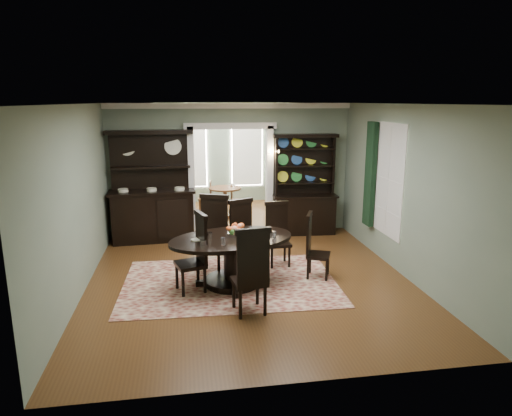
% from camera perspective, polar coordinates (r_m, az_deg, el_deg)
% --- Properties ---
extents(room, '(5.51, 6.01, 3.01)m').
position_cam_1_polar(room, '(7.61, -0.87, 2.09)').
color(room, '#593517').
rests_on(room, ground).
extents(parlor, '(3.51, 3.50, 3.01)m').
position_cam_1_polar(parlor, '(13.01, -4.33, 6.46)').
color(parlor, '#593517').
rests_on(parlor, ground).
extents(doorway_trim, '(2.08, 0.25, 2.57)m').
position_cam_1_polar(doorway_trim, '(10.50, -3.18, 5.40)').
color(doorway_trim, silver).
rests_on(doorway_trim, floor).
extents(right_window, '(0.15, 1.47, 2.12)m').
position_cam_1_polar(right_window, '(9.20, 15.19, 3.73)').
color(right_window, white).
rests_on(right_window, wall_right).
extents(wall_sconce, '(0.27, 0.21, 0.21)m').
position_cam_1_polar(wall_sconce, '(10.45, 2.12, 6.88)').
color(wall_sconce, gold).
rests_on(wall_sconce, back_wall_right).
extents(rug, '(3.70, 2.60, 0.01)m').
position_cam_1_polar(rug, '(7.95, -3.26, -9.26)').
color(rug, maroon).
rests_on(rug, floor).
extents(dining_table, '(2.38, 2.38, 0.83)m').
position_cam_1_polar(dining_table, '(7.68, -3.04, -5.51)').
color(dining_table, black).
rests_on(dining_table, rug).
extents(centerpiece, '(1.44, 0.92, 0.24)m').
position_cam_1_polar(centerpiece, '(7.68, -2.52, -3.00)').
color(centerpiece, silver).
rests_on(centerpiece, dining_table).
extents(chair_far_left, '(0.66, 0.65, 1.40)m').
position_cam_1_polar(chair_far_left, '(8.35, -5.38, -2.89)').
color(chair_far_left, black).
rests_on(chair_far_left, rug).
extents(chair_far_mid, '(0.62, 0.61, 1.30)m').
position_cam_1_polar(chair_far_mid, '(8.41, -1.59, -3.08)').
color(chair_far_mid, black).
rests_on(chair_far_mid, rug).
extents(chair_far_right, '(0.47, 0.44, 1.21)m').
position_cam_1_polar(chair_far_right, '(8.65, 2.69, -2.97)').
color(chair_far_right, black).
rests_on(chair_far_right, rug).
extents(chair_end_left, '(0.57, 0.59, 1.31)m').
position_cam_1_polar(chair_end_left, '(7.48, -7.46, -5.28)').
color(chair_end_left, black).
rests_on(chair_end_left, rug).
extents(chair_end_right, '(0.54, 0.55, 1.16)m').
position_cam_1_polar(chair_end_right, '(8.05, 7.16, -4.50)').
color(chair_end_right, black).
rests_on(chair_end_right, rug).
extents(chair_near, '(0.56, 0.54, 1.34)m').
position_cam_1_polar(chair_near, '(6.56, -0.59, -7.69)').
color(chair_near, black).
rests_on(chair_near, rug).
extents(sideboard, '(1.89, 0.77, 2.44)m').
position_cam_1_polar(sideboard, '(10.32, -12.80, 0.63)').
color(sideboard, black).
rests_on(sideboard, floor).
extents(welsh_dresser, '(1.51, 0.62, 2.32)m').
position_cam_1_polar(welsh_dresser, '(10.69, 6.06, 1.26)').
color(welsh_dresser, black).
rests_on(welsh_dresser, floor).
extents(parlor_table, '(0.86, 0.86, 0.80)m').
position_cam_1_polar(parlor_table, '(12.23, -3.88, 1.30)').
color(parlor_table, '#4E2F16').
rests_on(parlor_table, parlor_floor).
extents(parlor_chair_left, '(0.40, 0.39, 0.91)m').
position_cam_1_polar(parlor_chair_left, '(12.58, -6.14, 1.44)').
color(parlor_chair_left, '#4E2F16').
rests_on(parlor_chair_left, parlor_floor).
extents(parlor_chair_right, '(0.38, 0.37, 0.84)m').
position_cam_1_polar(parlor_chair_right, '(12.46, -2.59, 1.21)').
color(parlor_chair_right, '#4E2F16').
rests_on(parlor_chair_right, parlor_floor).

